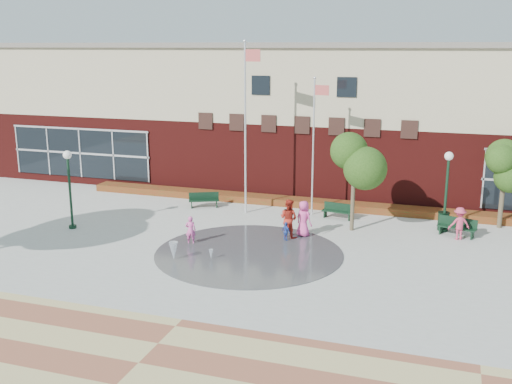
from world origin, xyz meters
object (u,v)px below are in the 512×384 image
(flagpole_left, at_px, (246,119))
(bench_left, at_px, (204,203))
(trash_can, at_px, (443,221))
(flagpole_right, at_px, (314,139))
(child_splash, at_px, (191,230))

(flagpole_left, height_order, bench_left, flagpole_left)
(bench_left, height_order, trash_can, trash_can)
(flagpole_left, height_order, flagpole_right, flagpole_left)
(flagpole_left, height_order, child_splash, flagpole_left)
(flagpole_right, bearing_deg, trash_can, 9.93)
(trash_can, bearing_deg, child_splash, -152.41)
(trash_can, relative_size, child_splash, 0.72)
(bench_left, xyz_separation_m, child_splash, (1.94, -6.12, 0.39))
(bench_left, relative_size, trash_can, 1.83)
(bench_left, distance_m, trash_can, 13.11)
(trash_can, xyz_separation_m, child_splash, (-11.17, -5.84, 0.18))
(flagpole_left, distance_m, child_splash, 7.41)
(flagpole_left, relative_size, bench_left, 5.34)
(flagpole_right, relative_size, trash_can, 7.79)
(bench_left, bearing_deg, flagpole_right, -20.42)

